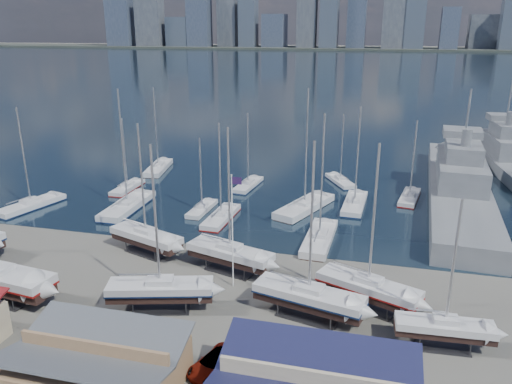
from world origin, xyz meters
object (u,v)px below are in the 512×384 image
(naval_ship_west, at_px, (501,156))
(car_a, at_px, (59,326))
(flagpole, at_px, (233,224))
(naval_ship_east, at_px, (458,188))

(naval_ship_west, distance_m, car_a, 85.57)
(naval_ship_west, height_order, flagpole, naval_ship_west)
(naval_ship_west, bearing_deg, naval_ship_east, 149.96)
(naval_ship_east, xyz_separation_m, flagpole, (-26.02, -35.49, 5.28))
(naval_ship_east, xyz_separation_m, car_a, (-38.44, -47.25, -0.95))
(naval_ship_east, bearing_deg, car_a, 144.94)
(naval_ship_west, distance_m, flagpole, 69.11)
(car_a, distance_m, flagpole, 18.20)
(car_a, relative_size, flagpole, 0.35)
(naval_ship_east, height_order, naval_ship_west, naval_ship_east)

